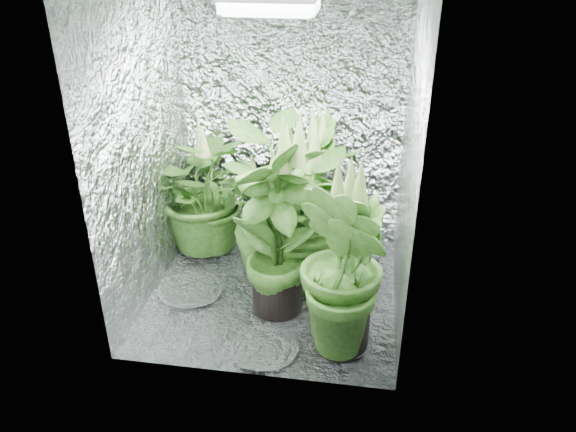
# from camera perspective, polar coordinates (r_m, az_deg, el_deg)

# --- Properties ---
(ground) EXTENTS (1.60, 1.60, 0.00)m
(ground) POSITION_cam_1_polar(r_m,az_deg,el_deg) (3.83, -1.42, -7.58)
(ground) COLOR silver
(ground) RESTS_ON ground
(walls) EXTENTS (1.62, 1.62, 2.00)m
(walls) POSITION_cam_1_polar(r_m,az_deg,el_deg) (3.35, -1.62, 6.52)
(walls) COLOR silver
(walls) RESTS_ON ground
(grow_lamp) EXTENTS (0.50, 0.30, 0.22)m
(grow_lamp) POSITION_cam_1_polar(r_m,az_deg,el_deg) (3.15, -1.83, 20.67)
(grow_lamp) COLOR gray
(grow_lamp) RESTS_ON ceiling
(plant_a) EXTENTS (0.85, 0.85, 1.01)m
(plant_a) POSITION_cam_1_polar(r_m,az_deg,el_deg) (4.11, -8.39, 2.48)
(plant_a) COLOR black
(plant_a) RESTS_ON ground
(plant_b) EXTENTS (0.66, 0.66, 0.97)m
(plant_b) POSITION_cam_1_polar(r_m,az_deg,el_deg) (3.86, 1.10, 0.49)
(plant_b) COLOR black
(plant_b) RESTS_ON ground
(plant_c) EXTENTS (0.62, 0.62, 1.09)m
(plant_c) POSITION_cam_1_polar(r_m,az_deg,el_deg) (4.10, 1.77, 3.05)
(plant_c) COLOR black
(plant_c) RESTS_ON ground
(plant_d) EXTENTS (0.64, 0.64, 0.90)m
(plant_d) POSITION_cam_1_polar(r_m,az_deg,el_deg) (3.82, -2.17, -0.42)
(plant_d) COLOR black
(plant_d) RESTS_ON ground
(plant_e) EXTENTS (1.34, 1.34, 1.19)m
(plant_e) POSITION_cam_1_polar(r_m,az_deg,el_deg) (3.60, 1.64, 0.48)
(plant_e) COLOR black
(plant_e) RESTS_ON ground
(plant_f) EXTENTS (0.86, 0.86, 1.26)m
(plant_f) POSITION_cam_1_polar(r_m,az_deg,el_deg) (3.36, -1.15, -1.27)
(plant_f) COLOR black
(plant_f) RESTS_ON ground
(plant_g) EXTENTS (0.79, 0.79, 1.17)m
(plant_g) POSITION_cam_1_polar(r_m,az_deg,el_deg) (3.08, 5.85, -5.37)
(plant_g) COLOR black
(plant_g) RESTS_ON ground
(circulation_fan) EXTENTS (0.15, 0.28, 0.32)m
(circulation_fan) POSITION_cam_1_polar(r_m,az_deg,el_deg) (3.91, 8.16, -4.69)
(circulation_fan) COLOR black
(circulation_fan) RESTS_ON ground
(plant_label) EXTENTS (0.06, 0.03, 0.09)m
(plant_label) POSITION_cam_1_polar(r_m,az_deg,el_deg) (3.19, 6.81, -9.34)
(plant_label) COLOR white
(plant_label) RESTS_ON plant_g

